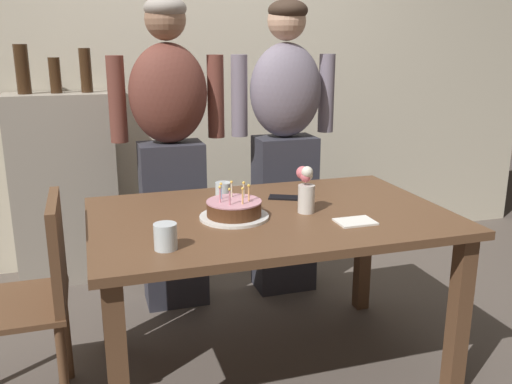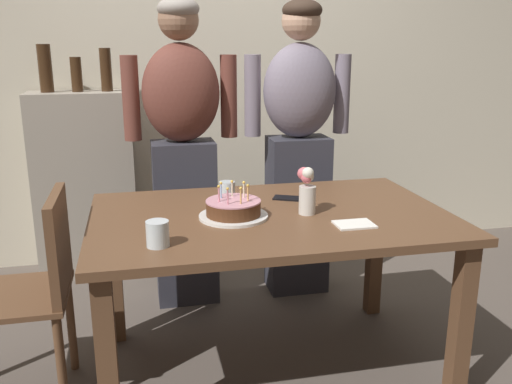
% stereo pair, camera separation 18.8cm
% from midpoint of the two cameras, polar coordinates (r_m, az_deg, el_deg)
% --- Properties ---
extents(ground_plane, '(10.00, 10.00, 0.00)m').
position_cam_midpoint_polar(ground_plane, '(2.65, 3.54, -17.71)').
color(ground_plane, '#564C44').
extents(back_wall, '(5.20, 0.10, 2.60)m').
position_cam_midpoint_polar(back_wall, '(3.74, -2.79, 13.13)').
color(back_wall, beige).
rests_on(back_wall, ground_plane).
extents(dining_table, '(1.50, 0.96, 0.74)m').
position_cam_midpoint_polar(dining_table, '(2.36, 3.80, -4.50)').
color(dining_table, brown).
rests_on(dining_table, ground_plane).
extents(birthday_cake, '(0.29, 0.29, 0.14)m').
position_cam_midpoint_polar(birthday_cake, '(2.26, 0.02, -1.85)').
color(birthday_cake, white).
rests_on(birthday_cake, dining_table).
extents(water_glass_near, '(0.08, 0.08, 0.09)m').
position_cam_midpoint_polar(water_glass_near, '(1.96, -7.47, -4.35)').
color(water_glass_near, silver).
rests_on(water_glass_near, dining_table).
extents(water_glass_far, '(0.07, 0.07, 0.09)m').
position_cam_midpoint_polar(water_glass_far, '(2.49, -0.85, 0.05)').
color(water_glass_far, silver).
rests_on(water_glass_far, dining_table).
extents(cell_phone, '(0.16, 0.13, 0.01)m').
position_cam_midpoint_polar(cell_phone, '(2.54, 5.58, -0.67)').
color(cell_phone, black).
rests_on(cell_phone, dining_table).
extents(napkin_stack, '(0.15, 0.11, 0.01)m').
position_cam_midpoint_polar(napkin_stack, '(2.22, 12.55, -3.33)').
color(napkin_stack, white).
rests_on(napkin_stack, dining_table).
extents(flower_vase, '(0.07, 0.09, 0.20)m').
position_cam_midpoint_polar(flower_vase, '(2.31, 7.62, 0.25)').
color(flower_vase, silver).
rests_on(flower_vase, dining_table).
extents(person_man_bearded, '(0.61, 0.27, 1.66)m').
position_cam_midpoint_polar(person_man_bearded, '(3.00, -5.80, 4.33)').
color(person_man_bearded, '#33333D').
rests_on(person_man_bearded, ground_plane).
extents(person_woman_cardigan, '(0.61, 0.27, 1.66)m').
position_cam_midpoint_polar(person_woman_cardigan, '(3.14, 6.15, 4.82)').
color(person_woman_cardigan, '#33333D').
rests_on(person_woman_cardigan, ground_plane).
extents(dining_chair, '(0.42, 0.42, 0.87)m').
position_cam_midpoint_polar(dining_chair, '(2.35, -19.67, -8.81)').
color(dining_chair, brown).
rests_on(dining_chair, ground_plane).
extents(shelf_cabinet, '(0.61, 0.30, 1.43)m').
position_cam_midpoint_polar(shelf_cabinet, '(3.57, -15.84, 0.90)').
color(shelf_cabinet, '#9E9384').
rests_on(shelf_cabinet, ground_plane).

